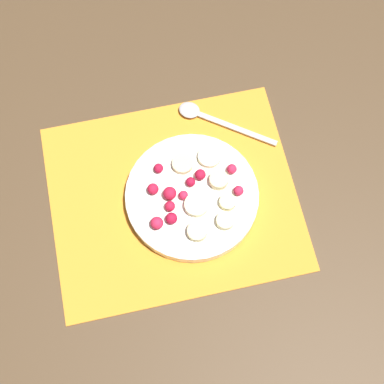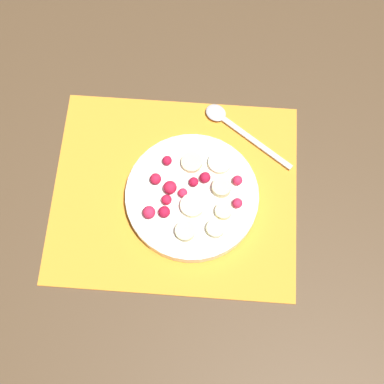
% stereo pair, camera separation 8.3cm
% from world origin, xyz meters
% --- Properties ---
extents(ground_plane, '(3.00, 3.00, 0.00)m').
position_xyz_m(ground_plane, '(0.00, 0.00, 0.00)').
color(ground_plane, '#4C3823').
extents(placemat, '(0.39, 0.33, 0.01)m').
position_xyz_m(placemat, '(0.00, 0.00, 0.00)').
color(placemat, orange).
rests_on(placemat, ground_plane).
extents(fruit_bowl, '(0.21, 0.21, 0.04)m').
position_xyz_m(fruit_bowl, '(0.03, -0.01, 0.02)').
color(fruit_bowl, white).
rests_on(fruit_bowl, placemat).
extents(spoon, '(0.16, 0.12, 0.01)m').
position_xyz_m(spoon, '(0.08, 0.13, 0.01)').
color(spoon, '#B2B2B7').
rests_on(spoon, placemat).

